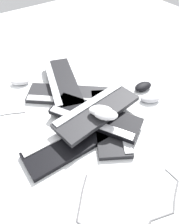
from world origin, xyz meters
TOP-DOWN VIEW (x-y plane):
  - ground_plane at (0.00, 0.00)m, footprint 3.20×3.20m
  - keyboard_0 at (0.22, 0.00)m, footprint 0.40×0.43m
  - keyboard_1 at (-0.06, 0.16)m, footprint 0.16×0.44m
  - keyboard_2 at (-0.06, -0.07)m, footprint 0.45×0.36m
  - keyboard_3 at (-0.02, -0.01)m, footprint 0.46×0.34m
  - keyboard_4 at (-0.02, -0.02)m, footprint 0.20×0.46m
  - keyboard_5 at (0.31, -0.02)m, footprint 0.46×0.28m
  - mouse_0 at (0.49, 0.17)m, footprint 0.11×0.13m
  - mouse_1 at (-0.05, -0.01)m, footprint 0.12×0.13m
  - mouse_2 at (-0.06, -0.35)m, footprint 0.11×0.13m
  - mouse_3 at (0.03, -0.39)m, footprint 0.07×0.11m
  - mouse_4 at (-0.06, 0.14)m, footprint 0.13×0.11m
  - mouse_5 at (-0.09, -0.02)m, footprint 0.12×0.12m
  - cable_1 at (-0.44, 0.15)m, footprint 0.32×0.42m

SIDE VIEW (x-z plane):
  - ground_plane at x=0.00m, z-range 0.00..0.00m
  - cable_1 at x=-0.44m, z-range 0.00..0.01m
  - keyboard_0 at x=0.22m, z-range 0.00..0.03m
  - keyboard_1 at x=-0.06m, z-range 0.00..0.03m
  - keyboard_2 at x=-0.06m, z-range 0.00..0.03m
  - mouse_0 at x=0.49m, z-range 0.00..0.04m
  - mouse_2 at x=-0.06m, z-range 0.00..0.04m
  - mouse_3 at x=0.03m, z-range 0.00..0.04m
  - keyboard_3 at x=-0.02m, z-range 0.03..0.06m
  - keyboard_5 at x=0.31m, z-range 0.03..0.06m
  - mouse_4 at x=-0.06m, z-range 0.03..0.07m
  - keyboard_4 at x=-0.02m, z-range 0.06..0.09m
  - mouse_1 at x=-0.05m, z-range 0.09..0.13m
  - mouse_5 at x=-0.09m, z-range 0.09..0.13m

